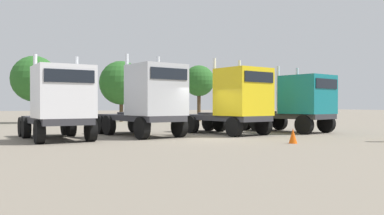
{
  "coord_description": "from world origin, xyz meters",
  "views": [
    {
      "loc": [
        -8.61,
        -17.76,
        1.65
      ],
      "look_at": [
        0.45,
        2.79,
        1.5
      ],
      "focal_mm": 37.63,
      "sensor_mm": 36.0,
      "label": 1
    }
  ],
  "objects_px": {
    "semi_truck_yellow": "(235,101)",
    "traffic_cone_near": "(293,136)",
    "semi_truck_teal": "(299,102)",
    "semi_truck_white": "(60,102)",
    "semi_truck_silver": "(150,100)"
  },
  "relations": [
    {
      "from": "semi_truck_teal",
      "to": "traffic_cone_near",
      "type": "xyz_separation_m",
      "value": [
        -4.65,
        -5.42,
        -1.47
      ]
    },
    {
      "from": "traffic_cone_near",
      "to": "semi_truck_yellow",
      "type": "bearing_deg",
      "value": 87.35
    },
    {
      "from": "semi_truck_silver",
      "to": "semi_truck_teal",
      "type": "bearing_deg",
      "value": 74.16
    },
    {
      "from": "semi_truck_white",
      "to": "semi_truck_yellow",
      "type": "relative_size",
      "value": 0.95
    },
    {
      "from": "semi_truck_white",
      "to": "semi_truck_silver",
      "type": "xyz_separation_m",
      "value": [
        4.45,
        0.44,
        0.13
      ]
    },
    {
      "from": "semi_truck_white",
      "to": "traffic_cone_near",
      "type": "relative_size",
      "value": 9.37
    },
    {
      "from": "semi_truck_teal",
      "to": "traffic_cone_near",
      "type": "height_order",
      "value": "semi_truck_teal"
    },
    {
      "from": "semi_truck_teal",
      "to": "traffic_cone_near",
      "type": "distance_m",
      "value": 7.3
    },
    {
      "from": "semi_truck_white",
      "to": "traffic_cone_near",
      "type": "height_order",
      "value": "semi_truck_white"
    },
    {
      "from": "semi_truck_yellow",
      "to": "semi_truck_teal",
      "type": "relative_size",
      "value": 1.02
    },
    {
      "from": "semi_truck_yellow",
      "to": "semi_truck_teal",
      "type": "height_order",
      "value": "semi_truck_yellow"
    },
    {
      "from": "semi_truck_silver",
      "to": "traffic_cone_near",
      "type": "distance_m",
      "value": 7.53
    },
    {
      "from": "semi_truck_yellow",
      "to": "traffic_cone_near",
      "type": "distance_m",
      "value": 5.56
    },
    {
      "from": "traffic_cone_near",
      "to": "semi_truck_white",
      "type": "bearing_deg",
      "value": 149.24
    },
    {
      "from": "semi_truck_white",
      "to": "semi_truck_teal",
      "type": "xyz_separation_m",
      "value": [
        13.64,
        0.07,
        0.02
      ]
    }
  ]
}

